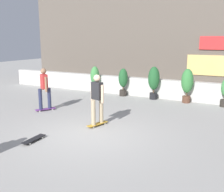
# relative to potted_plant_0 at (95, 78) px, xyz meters

# --- Properties ---
(ground_plane) EXTENTS (48.00, 48.00, 0.00)m
(ground_plane) POSITION_rel_potted_plant_0_xyz_m (3.17, -5.55, -0.81)
(ground_plane) COLOR #9E9B96
(planter_wall) EXTENTS (18.00, 0.40, 0.90)m
(planter_wall) POSITION_rel_potted_plant_0_xyz_m (3.17, 0.45, -0.36)
(planter_wall) COLOR beige
(planter_wall) RESTS_ON ground
(building_backdrop) EXTENTS (20.00, 2.08, 6.50)m
(building_backdrop) POSITION_rel_potted_plant_0_xyz_m (3.18, 4.45, 2.44)
(building_backdrop) COLOR #60564C
(building_backdrop) RESTS_ON ground
(potted_plant_0) EXTENTS (0.47, 0.47, 1.41)m
(potted_plant_0) POSITION_rel_potted_plant_0_xyz_m (0.00, 0.00, 0.00)
(potted_plant_0) COLOR black
(potted_plant_0) RESTS_ON ground
(potted_plant_1) EXTENTS (0.46, 0.46, 1.38)m
(potted_plant_1) POSITION_rel_potted_plant_0_xyz_m (1.65, -0.00, -0.02)
(potted_plant_1) COLOR #2D2823
(potted_plant_1) RESTS_ON ground
(potted_plant_2) EXTENTS (0.54, 0.54, 1.55)m
(potted_plant_2) POSITION_rel_potted_plant_0_xyz_m (3.25, 0.00, 0.10)
(potted_plant_2) COLOR black
(potted_plant_2) RESTS_ON ground
(potted_plant_3) EXTENTS (0.53, 0.53, 1.53)m
(potted_plant_3) POSITION_rel_potted_plant_0_xyz_m (4.80, -0.00, 0.08)
(potted_plant_3) COLOR brown
(potted_plant_3) RESTS_ON ground
(skater_by_wall_right) EXTENTS (0.58, 0.79, 1.70)m
(skater_by_wall_right) POSITION_rel_potted_plant_0_xyz_m (0.15, -4.03, 0.14)
(skater_by_wall_right) COLOR #72338C
(skater_by_wall_right) RESTS_ON ground
(skater_mid_plaza) EXTENTS (0.55, 0.82, 1.70)m
(skater_mid_plaza) POSITION_rel_potted_plant_0_xyz_m (2.98, -4.71, 0.14)
(skater_mid_plaza) COLOR #BF8C26
(skater_mid_plaza) RESTS_ON ground
(skateboard_near_camera) EXTENTS (0.24, 0.81, 0.08)m
(skateboard_near_camera) POSITION_rel_potted_plant_0_xyz_m (2.11, -6.71, -0.74)
(skateboard_near_camera) COLOR black
(skateboard_near_camera) RESTS_ON ground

